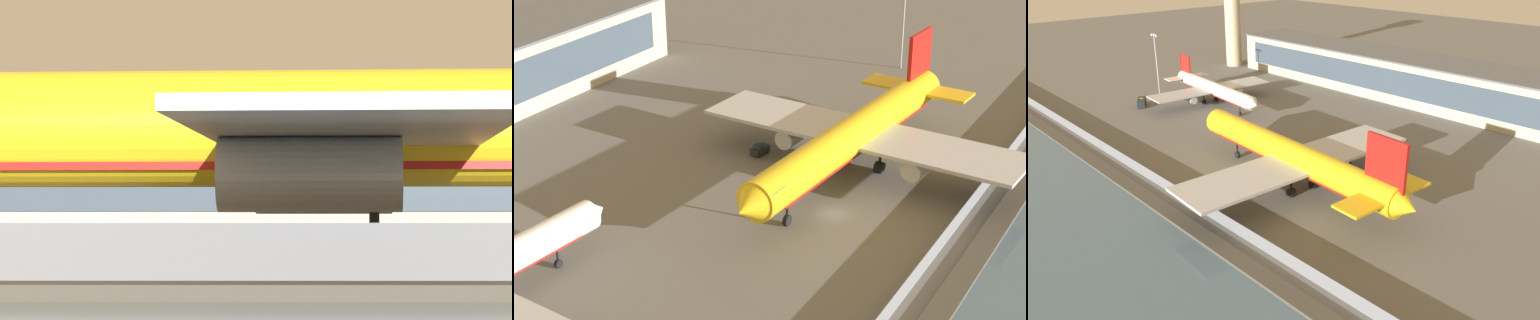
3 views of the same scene
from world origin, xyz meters
The scene contains 6 objects.
ground_plane centered at (0.00, 0.00, 0.00)m, with size 500.00×500.00×0.00m, color #66635E.
shoreline_seawall centered at (0.00, -20.50, 0.25)m, with size 320.00×3.00×0.50m.
perimeter_fence centered at (0.00, -16.00, 1.15)m, with size 280.00×0.10×2.31m.
cargo_jet_yellow centered at (12.76, 2.62, 6.36)m, with size 57.88×49.76×16.66m.
baggage_tug centered at (12.02, 18.35, 0.81)m, with size 3.37×1.97×1.80m.
apron_light_mast_apron_east centered at (63.16, 15.19, 11.33)m, with size 3.20×0.40×20.13m.
Camera 2 is at (-93.08, -42.95, 54.23)m, focal length 60.00 mm.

